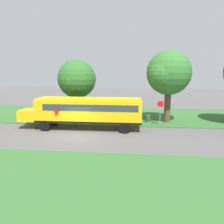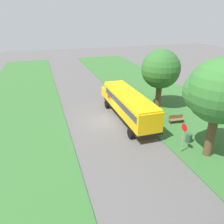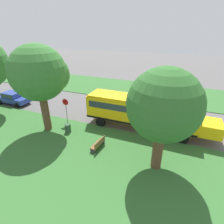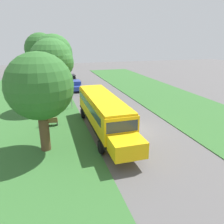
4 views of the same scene
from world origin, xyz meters
The scene contains 9 objects.
ground_plane centered at (0.00, 0.00, 0.00)m, with size 120.00×120.00×0.00m, color #565454.
grass_verge centered at (-10.00, 0.00, 0.04)m, with size 12.00×80.00×0.08m, color #33662D.
grass_far_side centered at (9.00, 0.00, 0.04)m, with size 10.00×80.00×0.07m, color #33662D.
school_bus centered at (-2.67, 0.47, 1.92)m, with size 2.84×12.42×3.16m.
oak_tree_beside_bus centered at (-7.77, -1.78, 4.89)m, with size 4.67×4.67×7.22m.
oak_tree_roadside_mid centered at (-6.29, 8.85, 5.55)m, with size 4.91×4.91×8.10m.
stop_sign centered at (-4.60, 8.02, 1.74)m, with size 0.08×0.68×2.74m.
park_bench centered at (-7.37, 3.00, 0.47)m, with size 1.64×0.64×0.92m.
trash_bin centered at (-6.19, 6.84, 0.45)m, with size 0.56×0.56×0.90m, color #2D4C33.
Camera 2 is at (5.85, 21.14, 10.71)m, focal length 35.00 mm.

